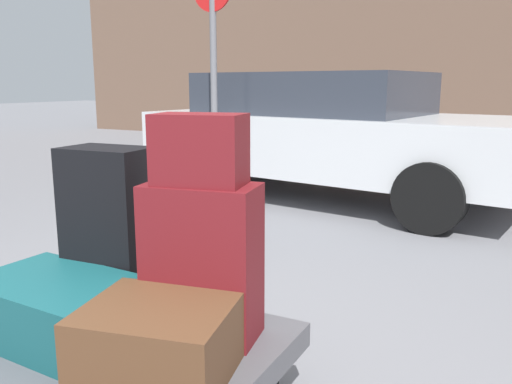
% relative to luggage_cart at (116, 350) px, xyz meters
% --- Properties ---
extents(luggage_cart, '(1.28, 0.89, 0.34)m').
position_rel_luggage_cart_xyz_m(luggage_cart, '(0.00, 0.00, 0.00)').
color(luggage_cart, '#4C4C51').
rests_on(luggage_cart, ground_plane).
extents(suitcase_maroon_front_left, '(0.46, 0.30, 0.60)m').
position_rel_luggage_cart_xyz_m(suitcase_maroon_front_left, '(0.31, 0.16, 0.37)').
color(suitcase_maroon_front_left, maroon).
rests_on(suitcase_maroon_front_left, luggage_cart).
extents(suitcase_black_front_right, '(0.38, 0.26, 0.70)m').
position_rel_luggage_cart_xyz_m(suitcase_black_front_right, '(-0.18, 0.20, 0.42)').
color(suitcase_black_front_right, black).
rests_on(suitcase_black_front_right, luggage_cart).
extents(suitcase_teal_stacked_top, '(0.64, 0.45, 0.23)m').
position_rel_luggage_cart_xyz_m(suitcase_teal_stacked_top, '(-0.17, -0.12, 0.19)').
color(suitcase_teal_stacked_top, '#144C51').
rests_on(suitcase_teal_stacked_top, luggage_cart).
extents(suitcase_brown_rear_left, '(0.56, 0.52, 0.24)m').
position_rel_luggage_cart_xyz_m(suitcase_brown_rear_left, '(0.33, -0.15, 0.19)').
color(suitcase_brown_rear_left, '#51331E').
rests_on(suitcase_brown_rear_left, luggage_cart).
extents(duffel_bag_maroon_topmost_pile, '(0.36, 0.26, 0.26)m').
position_rel_luggage_cart_xyz_m(duffel_bag_maroon_topmost_pile, '(0.31, 0.16, 0.79)').
color(duffel_bag_maroon_topmost_pile, maroon).
rests_on(duffel_bag_maroon_topmost_pile, suitcase_maroon_front_left).
extents(parked_car, '(4.51, 2.40, 1.42)m').
position_rel_luggage_cart_xyz_m(parked_car, '(-0.71, 4.35, 0.49)').
color(parked_car, silver).
rests_on(parked_car, ground_plane).
extents(no_parking_sign, '(0.50, 0.08, 2.51)m').
position_rel_luggage_cart_xyz_m(no_parking_sign, '(-1.63, 3.39, 1.28)').
color(no_parking_sign, slate).
rests_on(no_parking_sign, ground_plane).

